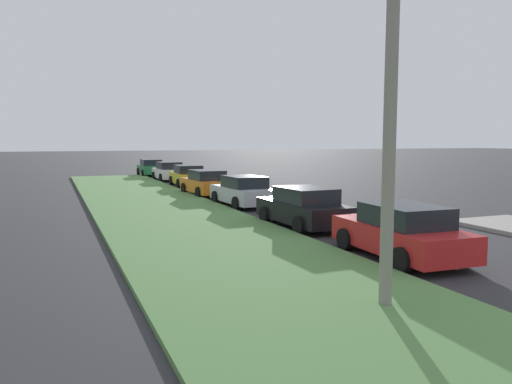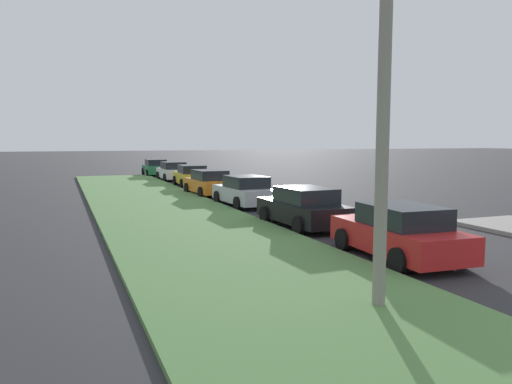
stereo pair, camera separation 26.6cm
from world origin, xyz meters
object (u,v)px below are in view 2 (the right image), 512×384
Objects in this scene: parked_car_orange at (209,183)px; parked_car_yellow at (191,176)px; parked_car_green at (155,168)px; parked_car_silver at (245,191)px; parked_car_black at (304,208)px; parked_car_white at (173,171)px; streetlight at (401,72)px; parked_car_red at (399,233)px.

parked_car_orange is 5.97m from parked_car_yellow.
parked_car_orange is 17.32m from parked_car_green.
parked_car_orange is at bearing 178.07° from parked_car_yellow.
parked_car_yellow is (11.18, -0.17, 0.00)m from parked_car_silver.
parked_car_black is 1.01× the size of parked_car_white.
parked_car_white is 31.91m from streetlight.
parked_car_black is at bearing 177.09° from parked_car_silver.
parked_car_red is 5.34m from parked_car_black.
parked_car_black is 1.00× the size of parked_car_silver.
parked_car_yellow is at bearing -179.49° from parked_car_white.
parked_car_white is (5.53, 0.12, 0.00)m from parked_car_yellow.
parked_car_yellow is 11.38m from parked_car_green.
parked_car_orange and parked_car_yellow have the same top height.
parked_car_yellow and parked_car_white have the same top height.
parked_car_silver and parked_car_orange have the same top height.
streetlight is at bearing 167.97° from parked_car_silver.
streetlight reaches higher than parked_car_white.
parked_car_black is 17.47m from parked_car_yellow.
parked_car_red is 1.00× the size of parked_car_orange.
parked_car_green is at bearing -2.78° from parked_car_orange.
parked_car_black is at bearing 178.55° from parked_car_orange.
parked_car_black is 1.00× the size of parked_car_yellow.
parked_car_silver is at bearing -178.38° from parked_car_yellow.
streetlight reaches higher than parked_car_silver.
parked_car_red is at bearing 178.59° from parked_car_orange.
parked_car_green is (5.84, 0.34, 0.00)m from parked_car_white.
streetlight reaches higher than parked_car_yellow.
parked_car_white is at bearing -175.91° from parked_car_green.
parked_car_black and parked_car_orange have the same top height.
parked_car_red is 16.87m from parked_car_orange.
parked_car_white is at bearing 3.74° from parked_car_yellow.
parked_car_black is 1.01× the size of parked_car_green.
parked_car_red is 34.18m from parked_car_green.
parked_car_silver is 11.18m from parked_car_yellow.
parked_car_black and parked_car_silver have the same top height.
streetlight is at bearing 176.77° from parked_car_yellow.
parked_car_black is at bearing 4.04° from parked_car_red.
parked_car_white is at bearing 2.69° from parked_car_red.
parked_car_black is 6.30m from parked_car_silver.
parked_car_red is 0.58× the size of streetlight.
parked_car_silver is at bearing -9.33° from streetlight.
parked_car_orange is 0.58× the size of streetlight.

